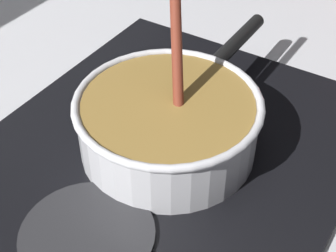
# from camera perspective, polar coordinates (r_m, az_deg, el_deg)

# --- Properties ---
(ground) EXTENTS (2.40, 1.60, 0.04)m
(ground) POSITION_cam_1_polar(r_m,az_deg,el_deg) (0.65, 7.60, -12.14)
(ground) COLOR #B7B7BC
(hob_plate) EXTENTS (0.56, 0.48, 0.01)m
(hob_plate) POSITION_cam_1_polar(r_m,az_deg,el_deg) (0.71, 0.00, -2.80)
(hob_plate) COLOR black
(hob_plate) RESTS_ON ground
(burner_ring) EXTENTS (0.19, 0.19, 0.01)m
(burner_ring) POSITION_cam_1_polar(r_m,az_deg,el_deg) (0.70, 0.00, -2.21)
(burner_ring) COLOR #592D0C
(burner_ring) RESTS_ON hob_plate
(spare_burner) EXTENTS (0.16, 0.16, 0.01)m
(spare_burner) POSITION_cam_1_polar(r_m,az_deg,el_deg) (0.61, -9.07, -11.91)
(spare_burner) COLOR #262628
(spare_burner) RESTS_ON hob_plate
(cooking_pan) EXTENTS (0.40, 0.25, 0.28)m
(cooking_pan) POSITION_cam_1_polar(r_m,az_deg,el_deg) (0.68, 0.09, 0.45)
(cooking_pan) COLOR silver
(cooking_pan) RESTS_ON hob_plate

